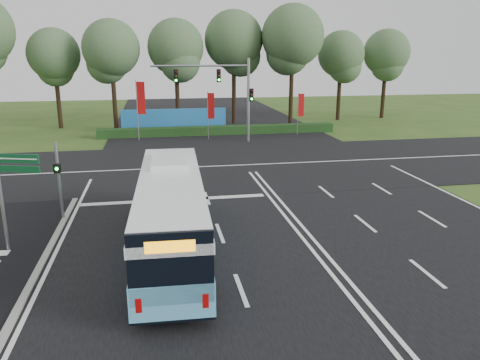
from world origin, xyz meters
name	(u,v)px	position (x,y,z in m)	size (l,w,h in m)	color
ground	(294,229)	(0.00, 0.00, 0.00)	(120.00, 120.00, 0.00)	#2E4D19
road_main	(294,229)	(0.00, 0.00, 0.02)	(20.00, 120.00, 0.04)	black
road_cross	(244,165)	(0.00, 12.00, 0.03)	(120.00, 14.00, 0.05)	black
kerb_strip	(34,278)	(-10.10, -3.00, 0.06)	(0.25, 18.00, 0.12)	gray
city_bus	(171,213)	(-5.35, -1.52, 1.63)	(2.76, 11.33, 3.23)	#5BABD3
pedestrian_signal	(59,178)	(-10.20, 3.03, 1.98)	(0.32, 0.43, 3.63)	gray
street_sign	(8,182)	(-11.32, -0.36, 2.80)	(1.69, 0.60, 4.51)	gray
banner_flag_left	(140,102)	(-7.02, 22.77, 3.34)	(0.75, 0.19, 5.16)	gray
banner_flag_mid	(210,109)	(-1.04, 22.18, 2.73)	(0.59, 0.25, 4.16)	gray
banner_flag_right	(300,107)	(7.39, 23.06, 2.56)	(0.57, 0.09, 3.89)	gray
traffic_light_gantry	(227,87)	(0.21, 20.50, 4.66)	(8.41, 0.28, 7.00)	gray
hedge	(219,130)	(0.00, 24.50, 0.40)	(22.00, 1.20, 0.80)	black
blue_hoarding	(174,120)	(-4.00, 27.00, 1.10)	(10.00, 0.30, 2.20)	#206BB0
eucalyptus_row	(190,43)	(-2.00, 30.63, 8.31)	(47.94, 9.13, 12.75)	black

